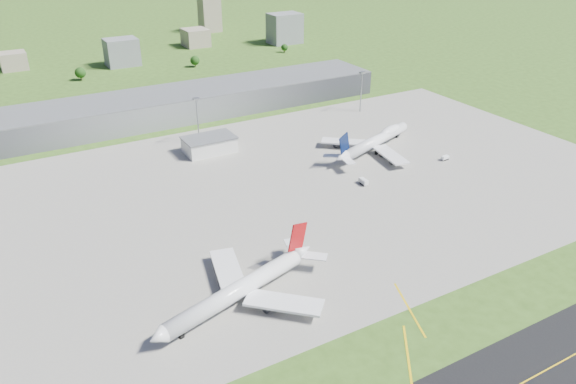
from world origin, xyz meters
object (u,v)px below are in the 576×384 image
airliner_red_twin (242,289)px  van_white_far (445,158)px  tug_yellow (266,270)px  airliner_blue_quad (376,141)px  van_white_near (364,182)px

airliner_red_twin → van_white_far: bearing=-175.7°
tug_yellow → airliner_blue_quad: bearing=18.1°
airliner_red_twin → airliner_blue_quad: airliner_red_twin is taller
airliner_blue_quad → tug_yellow: 127.64m
airliner_blue_quad → van_white_near: 44.90m
tug_yellow → van_white_near: 83.97m
airliner_blue_quad → tug_yellow: airliner_blue_quad is taller
airliner_red_twin → airliner_blue_quad: (119.21, 83.44, 0.02)m
airliner_red_twin → tug_yellow: 18.38m
airliner_blue_quad → tug_yellow: bearing=-165.3°
airliner_blue_quad → van_white_far: bearing=-72.6°
tug_yellow → airliner_red_twin: bearing=-160.6°
van_white_near → van_white_far: 54.04m
airliner_red_twin → van_white_far: 151.76m
tug_yellow → van_white_near: van_white_near is taller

